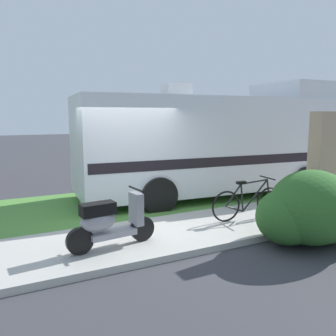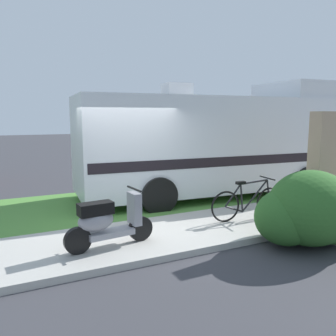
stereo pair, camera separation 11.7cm
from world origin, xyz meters
name	(u,v)px [view 1 (the left image)]	position (x,y,z in m)	size (l,w,h in m)	color
ground_plane	(131,223)	(0.00, 0.00, 0.00)	(80.00, 80.00, 0.00)	#38383D
sidewalk	(154,237)	(0.00, -1.20, 0.06)	(24.00, 2.00, 0.12)	#ADAAA3
grass_strip	(111,205)	(0.00, 1.50, 0.04)	(24.00, 3.40, 0.08)	#4C8438
motorhome_rv	(216,142)	(3.12, 1.31, 1.57)	(7.79, 2.94, 3.31)	silver
scooter	(109,221)	(-0.95, -1.48, 0.58)	(1.57, 0.50, 0.97)	black
bicycle	(248,202)	(2.20, -1.24, 0.49)	(1.75, 0.52, 0.88)	black
bush_by_porch	(310,211)	(2.37, -2.69, 0.63)	(1.89, 1.42, 1.34)	#2D6026
bottle_green	(286,209)	(3.23, -1.31, 0.23)	(0.08, 0.08, 0.25)	navy
bottle_spare	(276,210)	(2.99, -1.27, 0.23)	(0.06, 0.06, 0.26)	#19722D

